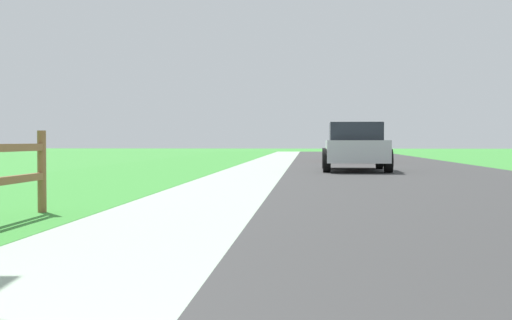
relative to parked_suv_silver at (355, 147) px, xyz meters
name	(u,v)px	position (x,y,z in m)	size (l,w,h in m)	color
ground_plane	(289,166)	(-2.14, 3.52, -0.75)	(120.00, 120.00, 0.00)	#3B9037
road_asphalt	(380,164)	(1.36, 5.52, -0.75)	(7.00, 66.00, 0.01)	#353535
curb_concrete	(216,164)	(-5.14, 5.52, -0.75)	(6.00, 66.00, 0.01)	#A0B6A0
grass_verge	(179,164)	(-6.64, 5.52, -0.75)	(5.00, 66.00, 0.00)	#3B9037
parked_suv_silver	(355,147)	(0.00, 0.00, 0.00)	(2.06, 4.61, 1.50)	#B7BABF
parked_car_red	(355,145)	(0.64, 9.51, 0.01)	(2.04, 4.78, 1.52)	maroon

